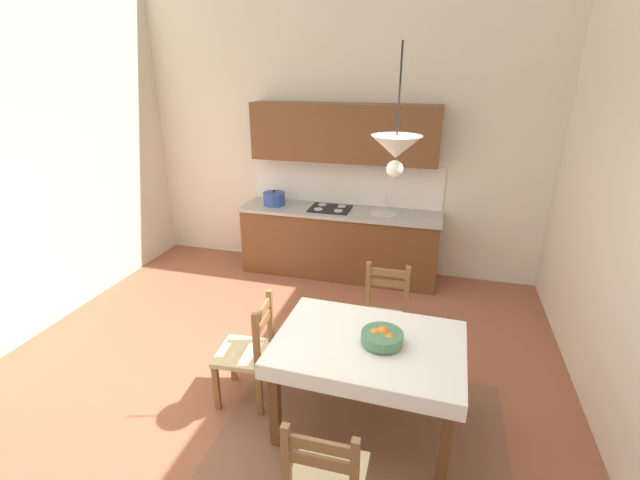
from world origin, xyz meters
TOP-DOWN VIEW (x-y plane):
  - ground_plane at (0.00, 0.00)m, footprint 5.81×6.31m
  - wall_back at (0.00, 2.92)m, footprint 5.81×0.12m
  - area_rug at (0.91, -0.11)m, footprint 2.10×1.60m
  - kitchen_cabinetry at (0.09, 2.59)m, footprint 2.57×0.63m
  - dining_table at (0.91, -0.01)m, footprint 1.38×0.99m
  - dining_chair_tv_side at (-0.06, 0.02)m, footprint 0.45×0.45m
  - dining_chair_kitchen_side at (0.92, 0.84)m, footprint 0.42×0.42m
  - fruit_bowl at (1.01, -0.02)m, footprint 0.30×0.30m
  - pendant_lamp at (1.01, 0.11)m, footprint 0.32×0.32m

SIDE VIEW (x-z plane):
  - ground_plane at x=0.00m, z-range -0.10..0.00m
  - area_rug at x=0.91m, z-range 0.00..0.01m
  - dining_chair_tv_side at x=-0.06m, z-range -0.02..0.91m
  - dining_chair_kitchen_side at x=0.92m, z-range -0.02..0.91m
  - dining_table at x=0.91m, z-range 0.25..1.00m
  - fruit_bowl at x=1.01m, z-range 0.75..0.87m
  - kitchen_cabinetry at x=0.09m, z-range -0.24..1.96m
  - wall_back at x=0.00m, z-range 0.00..4.14m
  - pendant_lamp at x=1.01m, z-range 1.72..2.53m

